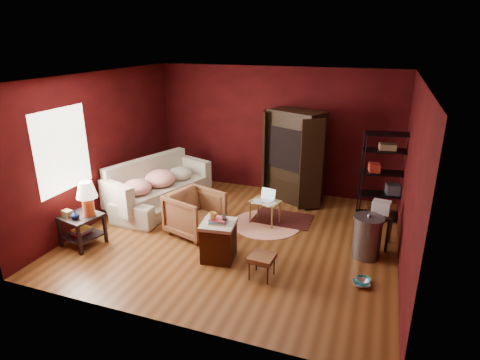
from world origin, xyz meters
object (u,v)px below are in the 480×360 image
object	(u,v)px
sofa	(159,188)
laptop_desk	(265,203)
hamper	(219,240)
side_table	(84,208)
wire_shelving	(385,173)
armchair	(195,211)
tv_armoire	(294,155)

from	to	relation	value
sofa	laptop_desk	size ratio (longest dim) A/B	3.37
hamper	laptop_desk	size ratio (longest dim) A/B	1.10
side_table	wire_shelving	xyz separation A→B (m)	(4.71, 2.76, 0.27)
armchair	wire_shelving	size ratio (longest dim) A/B	0.50
hamper	laptop_desk	bearing A→B (deg)	77.71
side_table	wire_shelving	bearing A→B (deg)	30.41
side_table	laptop_desk	bearing A→B (deg)	34.66
armchair	laptop_desk	distance (m)	1.35
hamper	sofa	bearing A→B (deg)	142.74
laptop_desk	tv_armoire	size ratio (longest dim) A/B	0.34
tv_armoire	sofa	bearing A→B (deg)	-126.54
side_table	laptop_desk	distance (m)	3.22
laptop_desk	wire_shelving	bearing A→B (deg)	36.34
armchair	side_table	xyz separation A→B (m)	(-1.56, -1.01, 0.25)
armchair	hamper	size ratio (longest dim) A/B	1.17
side_table	hamper	world-z (taller)	side_table
wire_shelving	sofa	bearing A→B (deg)	-178.09
sofa	armchair	world-z (taller)	sofa
armchair	tv_armoire	size ratio (longest dim) A/B	0.44
wire_shelving	tv_armoire	bearing A→B (deg)	156.63
tv_armoire	wire_shelving	xyz separation A→B (m)	(1.84, -0.42, -0.07)
hamper	tv_armoire	xyz separation A→B (m)	(0.55, 2.86, 0.69)
tv_armoire	wire_shelving	bearing A→B (deg)	11.79
laptop_desk	side_table	bearing A→B (deg)	-133.41
sofa	side_table	distance (m)	1.86
side_table	laptop_desk	xyz separation A→B (m)	(2.64, 1.82, -0.27)
side_table	hamper	bearing A→B (deg)	7.85
armchair	sofa	bearing A→B (deg)	72.83
hamper	wire_shelving	distance (m)	3.48
sofa	armchair	size ratio (longest dim) A/B	2.62
hamper	laptop_desk	distance (m)	1.54
hamper	wire_shelving	xyz separation A→B (m)	(2.40, 2.44, 0.62)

